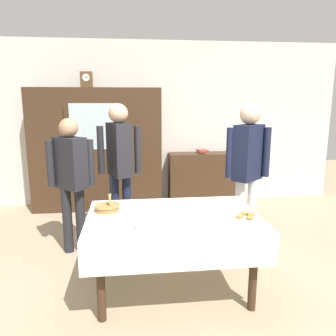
{
  "coord_description": "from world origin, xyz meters",
  "views": [
    {
      "loc": [
        -0.37,
        -3.01,
        1.76
      ],
      "look_at": [
        0.0,
        0.2,
        1.09
      ],
      "focal_mm": 35.46,
      "sensor_mm": 36.0,
      "label": 1
    }
  ],
  "objects": [
    {
      "name": "spoon_front_edge",
      "position": [
        -0.0,
        -0.21,
        0.74
      ],
      "size": [
        0.12,
        0.02,
        0.01
      ],
      "color": "silver",
      "rests_on": "dining_table"
    },
    {
      "name": "person_near_right_end",
      "position": [
        -0.5,
        0.97,
        1.05
      ],
      "size": [
        0.52,
        0.41,
        1.71
      ],
      "color": "#191E38",
      "rests_on": "ground"
    },
    {
      "name": "pastry_plate",
      "position": [
        0.62,
        -0.36,
        0.75
      ],
      "size": [
        0.28,
        0.28,
        0.05
      ],
      "color": "white",
      "rests_on": "dining_table"
    },
    {
      "name": "tea_cup_front_edge",
      "position": [
        -0.26,
        -0.3,
        0.77
      ],
      "size": [
        0.13,
        0.13,
        0.06
      ],
      "color": "white",
      "rests_on": "dining_table"
    },
    {
      "name": "tea_cup_back_edge",
      "position": [
        -0.49,
        -0.48,
        0.77
      ],
      "size": [
        0.13,
        0.13,
        0.06
      ],
      "color": "white",
      "rests_on": "dining_table"
    },
    {
      "name": "tea_cup_center",
      "position": [
        -0.31,
        -0.04,
        0.77
      ],
      "size": [
        0.13,
        0.13,
        0.06
      ],
      "color": "white",
      "rests_on": "dining_table"
    },
    {
      "name": "person_behind_table_left",
      "position": [
        -1.04,
        0.73,
        0.94
      ],
      "size": [
        0.52,
        0.39,
        1.56
      ],
      "color": "#232328",
      "rests_on": "ground"
    },
    {
      "name": "bread_basket",
      "position": [
        -0.6,
        -0.02,
        0.77
      ],
      "size": [
        0.24,
        0.24,
        0.16
      ],
      "color": "#9E7542",
      "rests_on": "dining_table"
    },
    {
      "name": "tea_cup_mid_right",
      "position": [
        0.41,
        -0.22,
        0.77
      ],
      "size": [
        0.13,
        0.13,
        0.06
      ],
      "color": "white",
      "rests_on": "dining_table"
    },
    {
      "name": "book_stack",
      "position": [
        0.84,
        2.41,
        0.9
      ],
      "size": [
        0.19,
        0.24,
        0.05
      ],
      "color": "#B29333",
      "rests_on": "bookshelf_low"
    },
    {
      "name": "tea_cup_far_left",
      "position": [
        -0.3,
        -0.52,
        0.77
      ],
      "size": [
        0.13,
        0.13,
        0.06
      ],
      "color": "white",
      "rests_on": "dining_table"
    },
    {
      "name": "tea_cup_mid_left",
      "position": [
        -0.42,
        -0.18,
        0.77
      ],
      "size": [
        0.13,
        0.13,
        0.06
      ],
      "color": "white",
      "rests_on": "dining_table"
    },
    {
      "name": "mantel_clock",
      "position": [
        -1.01,
        2.35,
        2.06
      ],
      "size": [
        0.18,
        0.11,
        0.24
      ],
      "color": "brown",
      "rests_on": "wall_cabinet"
    },
    {
      "name": "person_beside_shelf",
      "position": [
        0.97,
        0.61,
        1.05
      ],
      "size": [
        0.52,
        0.38,
        1.71
      ],
      "color": "silver",
      "rests_on": "ground"
    },
    {
      "name": "wall_cabinet",
      "position": [
        -0.9,
        2.35,
        0.97
      ],
      "size": [
        2.05,
        0.46,
        1.94
      ],
      "color": "#3D2819",
      "rests_on": "ground"
    },
    {
      "name": "ground_plane",
      "position": [
        0.0,
        0.0,
        0.0
      ],
      "size": [
        12.0,
        12.0,
        0.0
      ],
      "primitive_type": "plane",
      "color": "tan",
      "rests_on": "ground"
    },
    {
      "name": "back_wall",
      "position": [
        0.0,
        2.65,
        1.35
      ],
      "size": [
        6.4,
        0.1,
        2.7
      ],
      "primitive_type": "cube",
      "color": "silver",
      "rests_on": "ground"
    },
    {
      "name": "dining_table",
      "position": [
        0.0,
        -0.23,
        0.64
      ],
      "size": [
        1.54,
        1.04,
        0.74
      ],
      "color": "#3D2819",
      "rests_on": "ground"
    },
    {
      "name": "bookshelf_low",
      "position": [
        0.84,
        2.41,
        0.44
      ],
      "size": [
        1.13,
        0.35,
        0.87
      ],
      "color": "#3D2819",
      "rests_on": "ground"
    },
    {
      "name": "spoon_center",
      "position": [
        0.29,
        -0.12,
        0.74
      ],
      "size": [
        0.12,
        0.02,
        0.01
      ],
      "color": "silver",
      "rests_on": "dining_table"
    }
  ]
}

